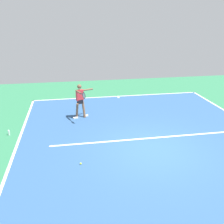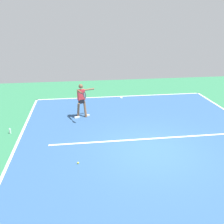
{
  "view_description": "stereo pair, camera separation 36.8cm",
  "coord_description": "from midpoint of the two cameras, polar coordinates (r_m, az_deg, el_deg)",
  "views": [
    {
      "loc": [
        3.0,
        8.07,
        4.72
      ],
      "look_at": [
        1.25,
        -1.86,
        0.9
      ],
      "focal_mm": 40.64,
      "sensor_mm": 36.0,
      "label": 1
    },
    {
      "loc": [
        2.64,
        8.13,
        4.72
      ],
      "look_at": [
        1.25,
        -1.86,
        0.9
      ],
      "focal_mm": 40.64,
      "sensor_mm": 36.0,
      "label": 2
    }
  ],
  "objects": [
    {
      "name": "court_line_centre_mark",
      "position": [
        15.77,
        2.78,
        3.33
      ],
      "size": [
        0.1,
        0.3,
        0.01
      ],
      "primitive_type": "cube",
      "color": "white",
      "rests_on": "ground_plane"
    },
    {
      "name": "water_bottle",
      "position": [
        11.66,
        -21.12,
        -4.03
      ],
      "size": [
        0.07,
        0.07,
        0.22
      ],
      "primitive_type": "cylinder",
      "color": "white",
      "rests_on": "ground_plane"
    },
    {
      "name": "tennis_ball_centre_court",
      "position": [
        8.87,
        -6.44,
        -11.32
      ],
      "size": [
        0.07,
        0.07,
        0.07
      ],
      "primitive_type": "sphere",
      "color": "yellow",
      "rests_on": "ground_plane"
    },
    {
      "name": "court_line_baseline_near",
      "position": [
        15.96,
        2.65,
        3.54
      ],
      "size": [
        10.38,
        0.1,
        0.01
      ],
      "primitive_type": "cube",
      "color": "white",
      "rests_on": "ground_plane"
    },
    {
      "name": "ground_plane",
      "position": [
        9.79,
        9.99,
        -8.42
      ],
      "size": [
        22.58,
        22.58,
        0.0
      ],
      "primitive_type": "plane",
      "color": "#2D754C"
    },
    {
      "name": "court_line_service",
      "position": [
        10.56,
        8.52,
        -6.03
      ],
      "size": [
        7.79,
        0.1,
        0.01
      ],
      "primitive_type": "cube",
      "color": "white",
      "rests_on": "ground_plane"
    },
    {
      "name": "court_line_sideline_right",
      "position": [
        9.66,
        -21.02,
        -10.03
      ],
      "size": [
        0.1,
        13.87,
        0.01
      ],
      "primitive_type": "cube",
      "color": "white",
      "rests_on": "ground_plane"
    },
    {
      "name": "court_surface",
      "position": [
        9.79,
        9.99,
        -8.41
      ],
      "size": [
        10.38,
        13.87,
        0.0
      ],
      "primitive_type": "cube",
      "color": "#2D5484",
      "rests_on": "ground_plane"
    },
    {
      "name": "tennis_player",
      "position": [
        12.37,
        -6.0,
        2.99
      ],
      "size": [
        1.04,
        1.3,
        1.71
      ],
      "rotation": [
        0.0,
        0.0,
        0.36
      ],
      "color": "brown",
      "rests_on": "ground_plane"
    }
  ]
}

